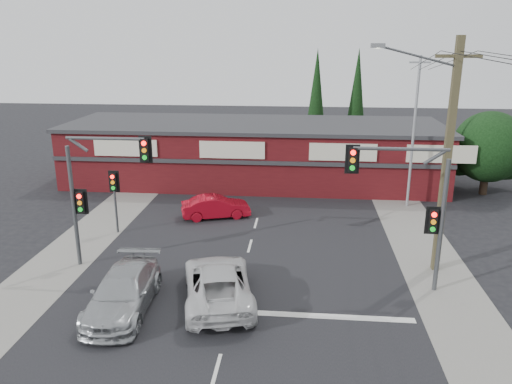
# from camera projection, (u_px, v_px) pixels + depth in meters

# --- Properties ---
(ground) EXTENTS (120.00, 120.00, 0.00)m
(ground) POSITION_uv_depth(u_px,v_px,m) (237.00, 293.00, 20.19)
(ground) COLOR black
(ground) RESTS_ON ground
(road_strip) EXTENTS (14.00, 70.00, 0.01)m
(road_strip) POSITION_uv_depth(u_px,v_px,m) (250.00, 244.00, 24.95)
(road_strip) COLOR black
(road_strip) RESTS_ON ground
(verge_left) EXTENTS (3.00, 70.00, 0.02)m
(verge_left) POSITION_uv_depth(u_px,v_px,m) (87.00, 238.00, 25.72)
(verge_left) COLOR gray
(verge_left) RESTS_ON ground
(verge_right) EXTENTS (3.00, 70.00, 0.02)m
(verge_right) POSITION_uv_depth(u_px,v_px,m) (424.00, 251.00, 24.18)
(verge_right) COLOR gray
(verge_right) RESTS_ON ground
(stop_line) EXTENTS (6.50, 0.35, 0.01)m
(stop_line) POSITION_uv_depth(u_px,v_px,m) (326.00, 316.00, 18.44)
(stop_line) COLOR silver
(stop_line) RESTS_ON ground
(white_suv) EXTENTS (3.68, 5.89, 1.52)m
(white_suv) POSITION_uv_depth(u_px,v_px,m) (218.00, 283.00, 19.38)
(white_suv) COLOR silver
(white_suv) RESTS_ON ground
(silver_suv) EXTENTS (2.37, 5.26, 1.50)m
(silver_suv) POSITION_uv_depth(u_px,v_px,m) (123.00, 292.00, 18.71)
(silver_suv) COLOR #ADB0B2
(silver_suv) RESTS_ON ground
(red_sedan) EXTENTS (4.12, 2.47, 1.28)m
(red_sedan) POSITION_uv_depth(u_px,v_px,m) (216.00, 207.00, 28.62)
(red_sedan) COLOR #A60A19
(red_sedan) RESTS_ON ground
(lane_dashes) EXTENTS (0.12, 27.67, 0.01)m
(lane_dashes) POSITION_uv_depth(u_px,v_px,m) (216.00, 369.00, 15.46)
(lane_dashes) COLOR silver
(lane_dashes) RESTS_ON ground
(shop_building) EXTENTS (27.30, 8.40, 4.22)m
(shop_building) POSITION_uv_depth(u_px,v_px,m) (254.00, 152.00, 35.84)
(shop_building) COLOR #440D11
(shop_building) RESTS_ON ground
(tree_cluster) EXTENTS (5.90, 5.10, 5.50)m
(tree_cluster) POSITION_uv_depth(u_px,v_px,m) (489.00, 150.00, 32.73)
(tree_cluster) COLOR #2D2116
(tree_cluster) RESTS_ON ground
(conifer_near) EXTENTS (1.80, 1.80, 9.25)m
(conifer_near) POSITION_uv_depth(u_px,v_px,m) (316.00, 95.00, 41.14)
(conifer_near) COLOR #2D2116
(conifer_near) RESTS_ON ground
(conifer_far) EXTENTS (1.80, 1.80, 9.25)m
(conifer_far) POSITION_uv_depth(u_px,v_px,m) (357.00, 93.00, 42.73)
(conifer_far) COLOR #2D2116
(conifer_far) RESTS_ON ground
(traffic_mast_left) EXTENTS (3.77, 0.27, 5.97)m
(traffic_mast_left) POSITION_uv_depth(u_px,v_px,m) (95.00, 182.00, 21.54)
(traffic_mast_left) COLOR #47494C
(traffic_mast_left) RESTS_ON ground
(traffic_mast_right) EXTENTS (3.96, 0.27, 5.97)m
(traffic_mast_right) POSITION_uv_depth(u_px,v_px,m) (414.00, 197.00, 19.38)
(traffic_mast_right) COLOR #47494C
(traffic_mast_right) RESTS_ON ground
(pedestal_signal) EXTENTS (0.55, 0.27, 3.38)m
(pedestal_signal) POSITION_uv_depth(u_px,v_px,m) (114.00, 189.00, 25.86)
(pedestal_signal) COLOR #47494C
(pedestal_signal) RESTS_ON ground
(utility_pole) EXTENTS (4.38, 0.59, 10.00)m
(utility_pole) POSITION_uv_depth(u_px,v_px,m) (445.00, 151.00, 20.71)
(utility_pole) COLOR brown
(utility_pole) RESTS_ON ground
(steel_pole) EXTENTS (1.20, 0.16, 9.00)m
(steel_pole) POSITION_uv_depth(u_px,v_px,m) (414.00, 130.00, 29.44)
(steel_pole) COLOR gray
(steel_pole) RESTS_ON ground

